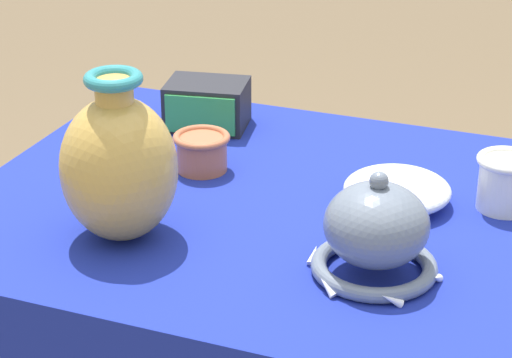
{
  "coord_description": "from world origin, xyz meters",
  "views": [
    {
      "loc": [
        0.49,
        -1.33,
        1.46
      ],
      "look_at": [
        0.03,
        -0.13,
        0.86
      ],
      "focal_mm": 70.0,
      "sensor_mm": 36.0,
      "label": 1
    }
  ],
  "objects_px": {
    "mosaic_tile_box": "(207,105)",
    "bowl_shallow_porcelain": "(397,190)",
    "cup_wide_ivory": "(506,181)",
    "cup_wide_terracotta": "(202,150)",
    "vase_tall_bulbous": "(119,166)",
    "vase_dome_bell": "(376,234)"
  },
  "relations": [
    {
      "from": "mosaic_tile_box",
      "to": "bowl_shallow_porcelain",
      "type": "bearing_deg",
      "value": -35.4
    },
    {
      "from": "mosaic_tile_box",
      "to": "cup_wide_ivory",
      "type": "relative_size",
      "value": 1.71
    },
    {
      "from": "cup_wide_ivory",
      "to": "cup_wide_terracotta",
      "type": "height_order",
      "value": "cup_wide_ivory"
    },
    {
      "from": "vase_tall_bulbous",
      "to": "vase_dome_bell",
      "type": "xyz_separation_m",
      "value": [
        0.37,
        0.03,
        -0.05
      ]
    },
    {
      "from": "vase_tall_bulbous",
      "to": "bowl_shallow_porcelain",
      "type": "relative_size",
      "value": 1.5
    },
    {
      "from": "vase_dome_bell",
      "to": "cup_wide_terracotta",
      "type": "distance_m",
      "value": 0.43
    },
    {
      "from": "vase_tall_bulbous",
      "to": "bowl_shallow_porcelain",
      "type": "bearing_deg",
      "value": 35.21
    },
    {
      "from": "bowl_shallow_porcelain",
      "to": "cup_wide_ivory",
      "type": "bearing_deg",
      "value": 16.0
    },
    {
      "from": "mosaic_tile_box",
      "to": "cup_wide_terracotta",
      "type": "xyz_separation_m",
      "value": [
        0.07,
        -0.18,
        -0.01
      ]
    },
    {
      "from": "cup_wide_ivory",
      "to": "cup_wide_terracotta",
      "type": "xyz_separation_m",
      "value": [
        -0.5,
        -0.04,
        -0.01
      ]
    },
    {
      "from": "cup_wide_terracotta",
      "to": "vase_tall_bulbous",
      "type": "bearing_deg",
      "value": -93.18
    },
    {
      "from": "bowl_shallow_porcelain",
      "to": "cup_wide_terracotta",
      "type": "xyz_separation_m",
      "value": [
        -0.34,
        0.01,
        0.01
      ]
    },
    {
      "from": "vase_tall_bulbous",
      "to": "cup_wide_terracotta",
      "type": "distance_m",
      "value": 0.27
    },
    {
      "from": "cup_wide_ivory",
      "to": "bowl_shallow_porcelain",
      "type": "xyz_separation_m",
      "value": [
        -0.16,
        -0.05,
        -0.02
      ]
    },
    {
      "from": "vase_tall_bulbous",
      "to": "cup_wide_ivory",
      "type": "distance_m",
      "value": 0.59
    },
    {
      "from": "vase_dome_bell",
      "to": "mosaic_tile_box",
      "type": "height_order",
      "value": "vase_dome_bell"
    },
    {
      "from": "cup_wide_ivory",
      "to": "cup_wide_terracotta",
      "type": "bearing_deg",
      "value": -175.63
    },
    {
      "from": "vase_dome_bell",
      "to": "mosaic_tile_box",
      "type": "bearing_deg",
      "value": 136.41
    },
    {
      "from": "mosaic_tile_box",
      "to": "bowl_shallow_porcelain",
      "type": "relative_size",
      "value": 0.97
    },
    {
      "from": "cup_wide_ivory",
      "to": "bowl_shallow_porcelain",
      "type": "bearing_deg",
      "value": -164.0
    },
    {
      "from": "vase_tall_bulbous",
      "to": "vase_dome_bell",
      "type": "distance_m",
      "value": 0.38
    },
    {
      "from": "vase_dome_bell",
      "to": "bowl_shallow_porcelain",
      "type": "xyz_separation_m",
      "value": [
        -0.02,
        0.22,
        -0.04
      ]
    }
  ]
}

